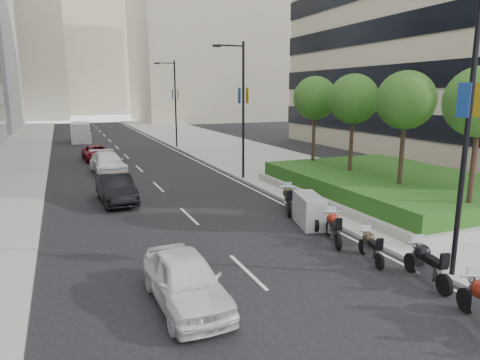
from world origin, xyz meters
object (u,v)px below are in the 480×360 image
lamp_post_0 (465,119)px  delivery_van (81,133)px  motorcycle_3 (371,247)px  car_d (97,153)px  car_c (108,163)px  motorcycle_4 (334,228)px  car_a (185,280)px  motorcycle_2 (426,264)px  car_b (116,188)px  motorcycle_5 (309,211)px  lamp_post_2 (174,100)px  motorcycle_6 (288,199)px  lamp_post_1 (241,104)px

lamp_post_0 → delivery_van: size_ratio=1.64×
motorcycle_3 → car_d: bearing=30.0°
car_c → delivery_van: bearing=88.1°
motorcycle_3 → lamp_post_0: bearing=-134.1°
motorcycle_4 → car_c: (-6.69, 18.77, 0.16)m
car_a → motorcycle_2: bearing=-13.2°
lamp_post_0 → motorcycle_4: (-1.36, 4.31, -4.47)m
motorcycle_3 → car_a: 6.87m
lamp_post_0 → motorcycle_4: size_ratio=4.25×
lamp_post_0 → car_a: 9.35m
car_b → motorcycle_2: bearing=-64.0°
motorcycle_4 → car_d: 26.29m
motorcycle_5 → motorcycle_3: bearing=-166.8°
lamp_post_2 → car_a: bearing=-103.7°
motorcycle_4 → delivery_van: size_ratio=0.39×
motorcycle_3 → motorcycle_4: 2.12m
lamp_post_0 → car_d: bearing=105.7°
car_c → delivery_van: 21.82m
motorcycle_4 → car_d: car_d is taller
motorcycle_6 → car_c: size_ratio=0.42×
motorcycle_4 → motorcycle_3: bearing=-155.7°
delivery_van → car_c: bearing=-84.1°
motorcycle_4 → car_a: bearing=133.8°
lamp_post_2 → car_a: lamp_post_2 is taller
motorcycle_2 → motorcycle_4: motorcycle_2 is taller
lamp_post_2 → motorcycle_3: lamp_post_2 is taller
motorcycle_3 → motorcycle_6: 6.65m
lamp_post_0 → car_a: bearing=168.8°
motorcycle_3 → car_b: bearing=47.1°
motorcycle_6 → car_c: (-7.14, 14.25, 0.12)m
motorcycle_4 → car_b: car_b is taller
lamp_post_1 → car_c: lamp_post_1 is taller
lamp_post_2 → motorcycle_2: 35.18m
motorcycle_2 → motorcycle_5: motorcycle_5 is taller
lamp_post_2 → motorcycle_2: lamp_post_2 is taller
car_b → delivery_van: (-0.35, 30.85, 0.29)m
lamp_post_1 → lamp_post_2: (0.00, 18.00, 0.00)m
lamp_post_0 → car_c: 24.82m
motorcycle_6 → delivery_van: 36.93m
car_d → motorcycle_3: bearing=-78.7°
lamp_post_2 → motorcycle_3: size_ratio=4.71×
lamp_post_1 → lamp_post_2: size_ratio=1.00×
motorcycle_6 → car_a: 10.21m
car_b → car_c: 9.06m
car_a → car_b: bearing=90.3°
motorcycle_3 → motorcycle_5: size_ratio=0.78×
lamp_post_2 → car_d: bearing=-147.3°
motorcycle_3 → delivery_van: bearing=25.7°
motorcycle_5 → motorcycle_2: bearing=-162.4°
motorcycle_4 → car_d: (-6.97, 25.35, 0.04)m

